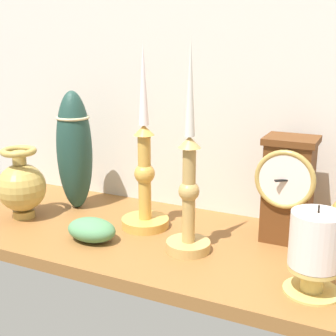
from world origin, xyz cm
name	(u,v)px	position (x,y,z in cm)	size (l,w,h in cm)	color
ground_plane	(165,242)	(0.00, 0.00, -1.20)	(100.00, 36.00, 2.40)	brown
back_wall	(203,62)	(0.00, 18.50, 32.50)	(120.00, 2.00, 65.00)	beige
mantel_clock	(288,188)	(21.20, 8.79, 10.45)	(10.93, 9.91, 20.01)	#593014
candlestick_tall_left	(145,178)	(-5.96, 2.94, 10.34)	(9.69, 9.69, 36.98)	gold
candlestick_tall_center	(189,191)	(6.42, -3.62, 11.37)	(8.06, 8.06, 38.29)	tan
brass_vase_bulbous	(22,185)	(-32.14, -3.69, 7.18)	(10.28, 10.28, 15.31)	tan
pillar_candle_front	(315,249)	(29.02, -8.80, 7.14)	(8.60, 8.60, 14.00)	tan
tall_ceramic_vase	(74,150)	(-25.40, 6.34, 13.43)	(7.84, 7.84, 26.58)	#1F3F36
ivy_sprig	(92,230)	(-11.89, -7.52, 2.19)	(9.84, 6.89, 4.39)	#4E8456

